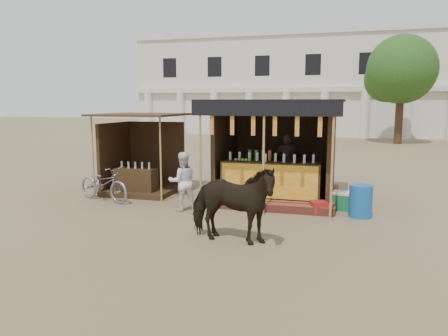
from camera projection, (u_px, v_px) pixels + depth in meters
name	position (u px, v px, depth m)	size (l,w,h in m)	color
ground	(204.00, 229.00, 9.44)	(120.00, 120.00, 0.00)	#846B4C
main_stall	(276.00, 163.00, 12.20)	(3.60, 3.61, 2.78)	#994132
secondary_stall	(139.00, 164.00, 13.26)	(2.40, 2.40, 2.38)	#3D2716
cow	(232.00, 204.00, 8.39)	(0.84, 1.84, 1.55)	black
motorbike	(104.00, 183.00, 12.06)	(0.65, 1.87, 0.98)	gray
bystander	(183.00, 181.00, 10.96)	(0.72, 0.56, 1.49)	white
blue_barrel	(361.00, 201.00, 10.36)	(0.54, 0.54, 0.78)	#1554A4
red_crate	(319.00, 208.00, 10.69)	(0.36, 0.39, 0.31)	maroon
cooler	(345.00, 201.00, 11.08)	(0.72, 0.57, 0.46)	#1A7945
background_building	(292.00, 87.00, 37.84)	(26.00, 7.45, 8.18)	silver
tree	(398.00, 72.00, 28.19)	(4.50, 4.40, 7.00)	#382314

